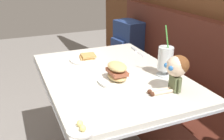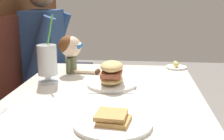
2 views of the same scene
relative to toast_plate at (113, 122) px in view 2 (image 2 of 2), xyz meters
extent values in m
cube|color=silver|center=(0.29, 0.06, -0.03)|extent=(1.10, 0.80, 0.03)
cube|color=#B7BABF|center=(0.29, 0.06, -0.05)|extent=(1.11, 0.81, 0.02)
cylinder|color=white|center=(0.00, 0.00, 0.00)|extent=(0.25, 0.25, 0.01)
cube|color=tan|center=(-0.01, -0.01, 0.01)|extent=(0.11, 0.11, 0.01)
cube|color=tan|center=(0.00, 0.01, 0.02)|extent=(0.10, 0.10, 0.01)
cylinder|color=silver|center=(0.44, 0.35, -0.01)|extent=(0.10, 0.10, 0.01)
cylinder|color=silver|center=(0.44, 0.35, 0.01)|extent=(0.03, 0.03, 0.03)
cylinder|color=silver|center=(0.44, 0.35, 0.10)|extent=(0.09, 0.09, 0.14)
cylinder|color=#ADE0A8|center=(0.44, 0.35, 0.09)|extent=(0.08, 0.08, 0.13)
cylinder|color=#51B74C|center=(0.46, 0.34, 0.19)|extent=(0.01, 0.05, 0.22)
cube|color=white|center=(0.41, 0.04, -0.01)|extent=(0.22, 0.22, 0.00)
cylinder|color=white|center=(0.41, 0.04, 0.00)|extent=(0.22, 0.22, 0.01)
ellipsoid|color=tan|center=(0.41, 0.04, 0.02)|extent=(0.15, 0.10, 0.04)
cube|color=#995138|center=(0.41, 0.04, 0.05)|extent=(0.14, 0.09, 0.02)
ellipsoid|color=tan|center=(0.41, 0.04, 0.08)|extent=(0.15, 0.10, 0.04)
cylinder|color=white|center=(0.79, -0.28, -0.01)|extent=(0.12, 0.12, 0.01)
sphere|color=#F4E07A|center=(0.77, -0.28, 0.01)|extent=(0.03, 0.03, 0.03)
sphere|color=#F4E07A|center=(0.81, -0.28, 0.01)|extent=(0.03, 0.03, 0.03)
cube|color=#5B6642|center=(0.63, 0.28, 0.03)|extent=(0.07, 0.04, 0.08)
sphere|color=beige|center=(0.63, 0.28, 0.13)|extent=(0.11, 0.11, 0.11)
ellipsoid|color=brown|center=(0.63, 0.29, 0.14)|extent=(0.12, 0.11, 0.10)
sphere|color=#2D6BB2|center=(0.61, 0.24, 0.13)|extent=(0.03, 0.03, 0.03)
sphere|color=#2D6BB2|center=(0.65, 0.23, 0.13)|extent=(0.03, 0.03, 0.03)
cylinder|color=beige|center=(0.62, 0.20, 0.00)|extent=(0.03, 0.12, 0.02)
cylinder|color=beige|center=(0.64, 0.20, 0.00)|extent=(0.03, 0.12, 0.02)
sphere|color=#4C2819|center=(0.61, 0.14, 0.00)|extent=(0.03, 0.03, 0.03)
sphere|color=#4C2819|center=(0.64, 0.14, 0.00)|extent=(0.03, 0.03, 0.03)
cylinder|color=#5B6642|center=(0.59, 0.28, 0.04)|extent=(0.02, 0.02, 0.07)
cylinder|color=#5B6642|center=(0.68, 0.28, 0.04)|extent=(0.02, 0.02, 0.07)
cube|color=#2D4C7F|center=(1.38, 0.68, -0.01)|extent=(0.38, 0.24, 0.58)
cube|color=#23232D|center=(1.38, 0.50, -0.23)|extent=(0.34, 0.36, 0.14)
cylinder|color=#2D4C7F|center=(1.15, 0.63, 0.02)|extent=(0.09, 0.25, 0.48)
cylinder|color=#2D4C7F|center=(1.61, 0.63, 0.02)|extent=(0.09, 0.25, 0.48)
camera|label=1|loc=(1.65, -0.51, 0.62)|focal=41.62mm
camera|label=2|loc=(-0.85, -0.08, 0.39)|focal=47.23mm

